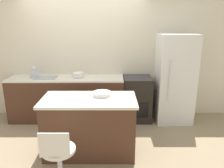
# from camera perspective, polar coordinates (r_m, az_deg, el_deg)

# --- Properties ---
(ground_plane) EXTENTS (14.00, 14.00, 0.00)m
(ground_plane) POSITION_cam_1_polar(r_m,az_deg,el_deg) (4.50, -7.53, -10.57)
(ground_plane) COLOR #998466
(wall_back) EXTENTS (8.00, 0.06, 2.60)m
(wall_back) POSITION_cam_1_polar(r_m,az_deg,el_deg) (4.70, -7.12, 7.33)
(wall_back) COLOR beige
(wall_back) RESTS_ON ground_plane
(back_counter) EXTENTS (2.33, 0.58, 0.91)m
(back_counter) POSITION_cam_1_polar(r_m,az_deg,el_deg) (4.66, -11.51, -3.74)
(back_counter) COLOR #4C2D1E
(back_counter) RESTS_ON ground_plane
(kitchen_island) EXTENTS (1.42, 0.71, 0.90)m
(kitchen_island) POSITION_cam_1_polar(r_m,az_deg,el_deg) (3.46, -5.73, -10.76)
(kitchen_island) COLOR #4C2D1E
(kitchen_island) RESTS_ON ground_plane
(oven_range) EXTENTS (0.57, 0.59, 0.91)m
(oven_range) POSITION_cam_1_polar(r_m,az_deg,el_deg) (4.59, 6.63, -3.78)
(oven_range) COLOR black
(oven_range) RESTS_ON ground_plane
(refrigerator) EXTENTS (0.71, 0.68, 1.78)m
(refrigerator) POSITION_cam_1_polar(r_m,az_deg,el_deg) (4.57, 16.11, 1.29)
(refrigerator) COLOR silver
(refrigerator) RESTS_ON ground_plane
(stool_chair) EXTENTS (0.41, 0.41, 0.83)m
(stool_chair) POSITION_cam_1_polar(r_m,az_deg,el_deg) (2.89, -13.61, -18.60)
(stool_chair) COLOR #B7B7BC
(stool_chair) RESTS_ON ground_plane
(kettle) EXTENTS (0.17, 0.17, 0.22)m
(kettle) POSITION_cam_1_polar(r_m,az_deg,el_deg) (4.72, -19.50, 2.81)
(kettle) COLOR silver
(kettle) RESTS_ON back_counter
(mixing_bowl) EXTENTS (0.22, 0.22, 0.09)m
(mixing_bowl) POSITION_cam_1_polar(r_m,az_deg,el_deg) (4.51, -8.68, 2.42)
(mixing_bowl) COLOR white
(mixing_bowl) RESTS_ON back_counter
(fruit_bowl) EXTENTS (0.28, 0.28, 0.06)m
(fruit_bowl) POSITION_cam_1_polar(r_m,az_deg,el_deg) (3.37, -2.55, -2.57)
(fruit_bowl) COLOR white
(fruit_bowl) RESTS_ON kitchen_island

